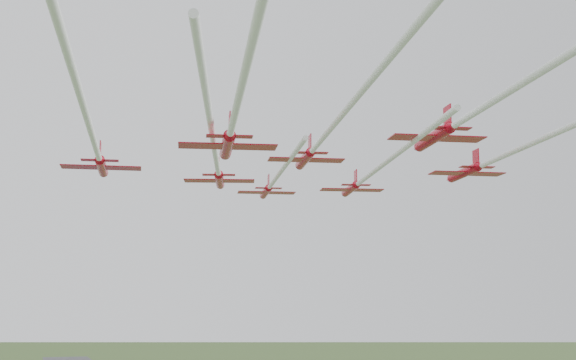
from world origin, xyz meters
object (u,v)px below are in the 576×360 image
object	(u,v)px
jet_row3_right	(519,149)
jet_row3_mid	(327,132)
jet_row4_left	(232,125)
jet_row2_right	(369,175)
jet_row2_left	(216,155)
jet_lead	(273,182)
jet_row3_left	(92,135)
jet_row4_right	(502,95)

from	to	relation	value
jet_row3_right	jet_row3_mid	bearing A→B (deg)	172.78
jet_row4_left	jet_row2_right	bearing A→B (deg)	58.21
jet_row3_mid	jet_row2_left	bearing A→B (deg)	137.82
jet_row2_left	jet_row3_mid	bearing A→B (deg)	-38.13
jet_lead	jet_row2_right	bearing A→B (deg)	-52.83
jet_row2_right	jet_row3_mid	bearing A→B (deg)	-113.91
jet_lead	jet_row3_left	world-z (taller)	jet_lead
jet_row3_left	jet_row4_left	distance (m)	16.26
jet_row2_right	jet_row3_mid	size ratio (longest dim) A/B	0.87
jet_lead	jet_row4_left	distance (m)	45.34
jet_row2_right	jet_row3_right	xyz separation A→B (m)	(6.95, -22.45, -0.48)
jet_row3_mid	jet_row3_right	distance (m)	19.77
jet_row3_mid	jet_row4_left	distance (m)	15.61
jet_row3_mid	jet_row4_right	bearing A→B (deg)	-60.21
jet_lead	jet_row3_right	distance (m)	41.05
jet_row4_left	jet_row4_right	bearing A→B (deg)	-19.05
jet_row3_mid	jet_row3_right	world-z (taller)	jet_row3_mid
jet_row3_left	jet_lead	bearing A→B (deg)	55.68
jet_row3_right	jet_row2_left	bearing A→B (deg)	157.17
jet_row3_left	jet_row3_mid	bearing A→B (deg)	1.27
jet_lead	jet_row3_left	distance (m)	40.70
jet_row2_left	jet_row4_right	distance (m)	36.23
jet_row3_mid	jet_row3_right	xyz separation A→B (m)	(18.97, -5.34, -1.58)
jet_lead	jet_row2_left	bearing A→B (deg)	-111.49
jet_lead	jet_row4_right	world-z (taller)	jet_lead
jet_row3_right	jet_row4_right	world-z (taller)	jet_row4_right
jet_row2_left	jet_row3_left	distance (m)	16.86
jet_row4_left	jet_row2_left	bearing A→B (deg)	91.99
jet_row3_left	jet_row3_right	size ratio (longest dim) A/B	1.13
jet_row2_left	jet_row3_left	xyz separation A→B (m)	(-14.15, -9.14, -0.54)
jet_lead	jet_row3_right	size ratio (longest dim) A/B	0.77
jet_row2_right	jet_row4_right	size ratio (longest dim) A/B	0.81
jet_row2_left	jet_row2_right	size ratio (longest dim) A/B	1.27
jet_row3_left	jet_row4_left	size ratio (longest dim) A/B	1.48
jet_row2_right	jet_row4_right	xyz separation A→B (m)	(-4.67, -37.72, 0.32)
jet_row3_mid	jet_row4_right	xyz separation A→B (m)	(7.35, -20.61, -0.78)
jet_row3_mid	jet_row4_right	size ratio (longest dim) A/B	0.93
jet_row2_left	jet_row3_right	size ratio (longest dim) A/B	1.12
jet_row2_left	jet_row3_right	distance (m)	32.80
jet_row2_left	jet_row4_left	world-z (taller)	jet_row2_left
jet_row4_left	jet_row4_right	size ratio (longest dim) A/B	0.70
jet_row3_mid	jet_row3_left	bearing A→B (deg)	-176.14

